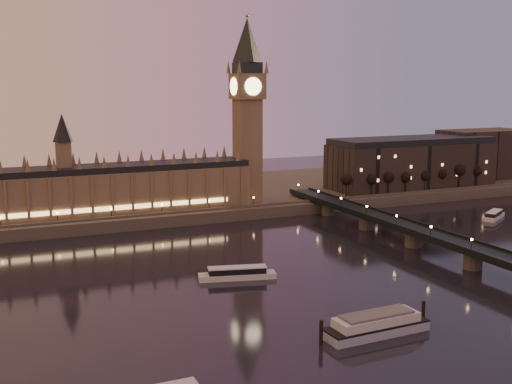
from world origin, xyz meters
The scene contains 17 objects.
ground centered at (0.00, 0.00, 0.00)m, with size 700.00×700.00×0.00m, color black.
far_embankment centered at (30.00, 165.00, 3.00)m, with size 560.00×130.00×6.00m, color #423D35.
palace_of_westminster centered at (-40.12, 120.99, 21.71)m, with size 180.00×26.62×52.00m.
big_ben centered at (53.99, 120.99, 63.95)m, with size 17.68×17.68×104.00m.
westminster_bridge centered at (91.61, 0.00, 5.52)m, with size 13.20×260.00×15.30m.
city_block centered at (194.94, 130.93, 22.24)m, with size 155.00×45.00×34.00m.
bare_tree_0 centered at (113.45, 109.00, 16.08)m, with size 6.63×6.63×13.48m.
bare_tree_1 centered at (127.46, 109.00, 16.08)m, with size 6.63×6.63×13.48m.
bare_tree_2 centered at (141.47, 109.00, 16.08)m, with size 6.63×6.63×13.48m.
bare_tree_3 centered at (155.48, 109.00, 16.08)m, with size 6.63×6.63×13.48m.
bare_tree_4 centered at (169.50, 109.00, 16.08)m, with size 6.63×6.63×13.48m.
bare_tree_5 centered at (183.51, 109.00, 16.08)m, with size 6.63×6.63×13.48m.
bare_tree_6 centered at (197.52, 109.00, 16.08)m, with size 6.63×6.63×13.48m.
bare_tree_7 centered at (211.53, 109.00, 16.08)m, with size 6.63×6.63×13.48m.
cruise_boat_a centered at (1.20, 6.92, 2.06)m, with size 29.84×13.20×4.67m.
cruise_boat_c centered at (169.29, 49.84, 1.93)m, with size 21.77×16.56×4.38m.
moored_barge centered at (18.46, -59.60, 2.95)m, with size 38.06×10.53×6.98m.
Camera 1 is at (-86.51, -209.63, 73.84)m, focal length 45.00 mm.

